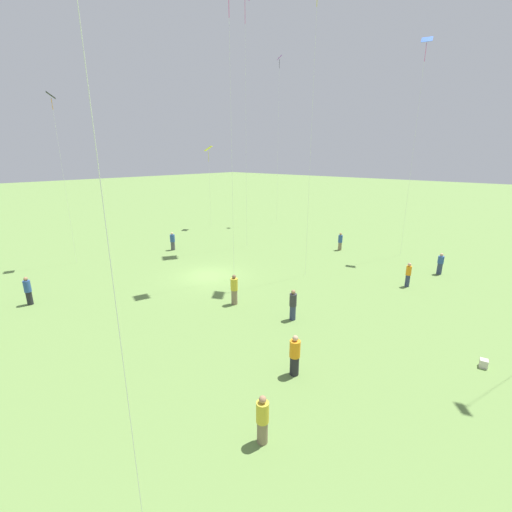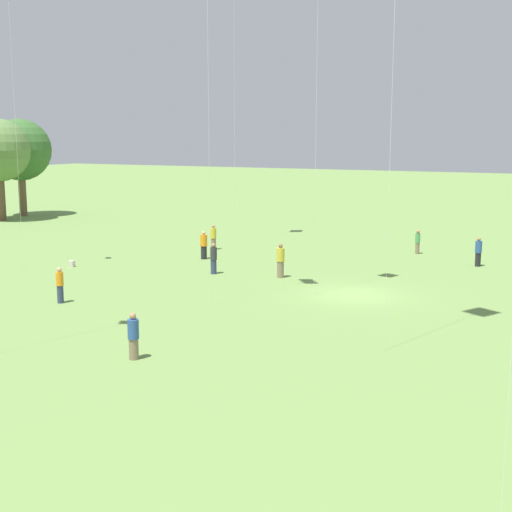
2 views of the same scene
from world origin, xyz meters
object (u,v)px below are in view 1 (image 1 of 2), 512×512
person_7 (28,291)px  kite_2 (425,56)px  kite_8 (208,151)px  person_6 (295,356)px  person_9 (440,264)px  picnic_bag_0 (484,363)px  person_0 (408,275)px  kite_5 (245,5)px  kite_9 (53,108)px  kite_1 (229,7)px  person_1 (293,305)px  person_2 (173,241)px  person_5 (340,242)px  person_8 (234,290)px  kite_7 (279,75)px  person_3 (262,420)px

person_7 → kite_2: (-26.41, 13.13, 15.53)m
kite_8 → person_6: bearing=64.9°
person_7 → kite_2: bearing=120.8°
person_6 → person_9: (-17.90, 0.94, -0.07)m
kite_2 → picnic_bag_0: (15.30, 9.08, -16.25)m
person_0 → kite_2: size_ratio=0.10×
picnic_bag_0 → person_7: bearing=-63.4°
kite_2 → kite_5: (7.11, -12.86, 4.63)m
kite_8 → kite_9: size_ratio=0.74×
kite_8 → person_7: bearing=32.4°
person_0 → kite_1: kite_1 is taller
person_1 → kite_9: size_ratio=0.13×
kite_5 → kite_8: kite_5 is taller
person_2 → person_5: person_2 is taller
person_6 → person_8: person_8 is taller
kite_9 → kite_8: bearing=-15.6°
picnic_bag_0 → kite_2: bearing=-149.3°
kite_5 → person_1: bearing=-142.6°
person_1 → kite_8: (-14.00, -23.09, 8.50)m
person_5 → kite_9: kite_9 is taller
person_0 → person_1: (9.52, -3.02, 0.01)m
person_9 → kite_1: size_ratio=0.09×
kite_7 → person_8: bearing=29.5°
person_6 → kite_5: size_ratio=0.08×
person_9 → picnic_bag_0: (11.98, 4.93, -0.64)m
person_5 → person_3: bearing=-81.1°
person_5 → kite_2: kite_2 is taller
person_8 → kite_7: size_ratio=0.09×
kite_8 → person_1: bearing=68.3°
person_6 → kite_9: (-0.25, -23.18, 11.48)m
kite_5 → kite_9: 17.84m
person_5 → kite_8: bearing=169.3°
person_5 → person_6: 20.83m
person_1 → picnic_bag_0: 9.11m
person_5 → person_8: (15.77, 1.35, 0.10)m
kite_2 → person_2: bearing=-113.5°
person_7 → person_1: bearing=91.9°
person_5 → person_7: (24.28, -8.05, 0.05)m
person_5 → person_1: bearing=-84.8°
person_5 → kite_1: 21.00m
kite_9 → picnic_bag_0: 32.01m
person_2 → kite_2: size_ratio=0.10×
person_5 → person_6: size_ratio=0.94×
person_1 → kite_9: bearing=-141.1°
kite_5 → picnic_bag_0: size_ratio=58.40×
person_9 → person_8: bearing=22.4°
person_9 → kite_9: size_ratio=0.13×
person_0 → person_2: size_ratio=0.99×
person_2 → person_0: bearing=18.7°
person_0 → person_7: (18.73, -16.35, 0.02)m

